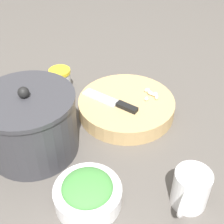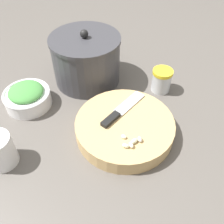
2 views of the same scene
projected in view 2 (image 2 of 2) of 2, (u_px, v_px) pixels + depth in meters
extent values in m
plane|color=#56514C|center=(91.00, 121.00, 0.81)|extent=(5.00, 5.00, 0.00)
cylinder|color=tan|center=(125.00, 127.00, 0.76)|extent=(0.30, 0.30, 0.05)
cube|color=black|center=(111.00, 119.00, 0.74)|extent=(0.07, 0.06, 0.01)
cube|color=silver|center=(130.00, 104.00, 0.79)|extent=(0.12, 0.10, 0.01)
ellipsoid|color=#E4E8C3|center=(134.00, 141.00, 0.68)|extent=(0.03, 0.02, 0.01)
ellipsoid|color=silver|center=(124.00, 137.00, 0.69)|extent=(0.02, 0.02, 0.01)
ellipsoid|color=silver|center=(140.00, 139.00, 0.68)|extent=(0.01, 0.02, 0.01)
ellipsoid|color=#E6EBC2|center=(126.00, 146.00, 0.67)|extent=(0.02, 0.02, 0.01)
ellipsoid|color=#EBE5C5|center=(131.00, 145.00, 0.67)|extent=(0.01, 0.02, 0.01)
cylinder|color=white|center=(28.00, 99.00, 0.85)|extent=(0.15, 0.15, 0.05)
torus|color=white|center=(26.00, 93.00, 0.83)|extent=(0.16, 0.16, 0.01)
ellipsoid|color=#478E42|center=(26.00, 92.00, 0.82)|extent=(0.12, 0.12, 0.03)
cylinder|color=silver|center=(161.00, 82.00, 0.89)|extent=(0.07, 0.07, 0.07)
cylinder|color=yellow|center=(163.00, 72.00, 0.86)|extent=(0.07, 0.07, 0.01)
cylinder|color=#38383D|center=(86.00, 61.00, 0.91)|extent=(0.24, 0.24, 0.16)
cylinder|color=#38383D|center=(85.00, 39.00, 0.84)|extent=(0.25, 0.25, 0.01)
sphere|color=black|center=(84.00, 34.00, 0.83)|extent=(0.03, 0.03, 0.03)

